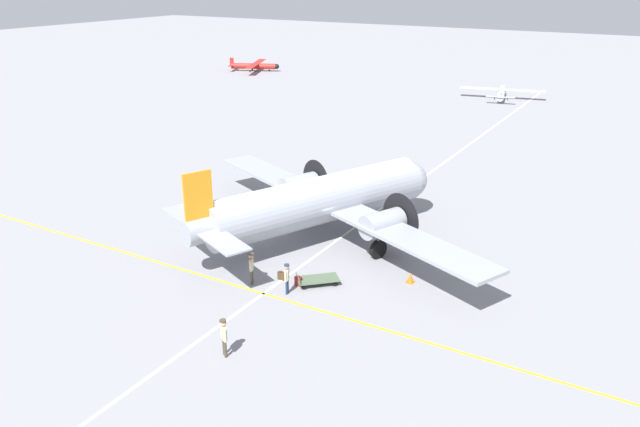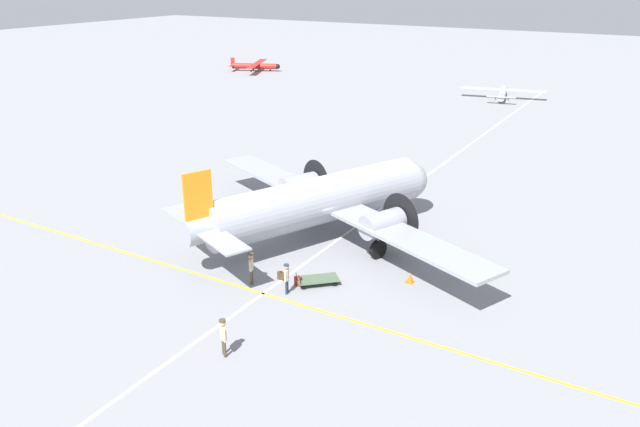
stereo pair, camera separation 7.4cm
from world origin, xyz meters
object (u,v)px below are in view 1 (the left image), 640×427
(suitcase_near_door, at_px, (298,281))
(light_aircraft_distant, at_px, (255,66))
(suitcase_upright_spare, at_px, (281,276))
(traffic_cone, at_px, (410,278))
(baggage_cart, at_px, (318,279))
(light_aircraft_taxiing, at_px, (502,92))
(ramp_agent, at_px, (251,265))
(passenger_boarding, at_px, (287,275))
(crew_foreground, at_px, (224,333))
(airliner_main, at_px, (326,199))

(suitcase_near_door, relative_size, light_aircraft_distant, 0.05)
(suitcase_upright_spare, distance_m, traffic_cone, 6.91)
(suitcase_near_door, xyz_separation_m, suitcase_upright_spare, (-1.14, 0.10, -0.03))
(baggage_cart, xyz_separation_m, light_aircraft_taxiing, (-5.34, 55.97, 0.57))
(ramp_agent, height_order, light_aircraft_taxiing, light_aircraft_taxiing)
(passenger_boarding, xyz_separation_m, baggage_cart, (0.84, 1.66, -0.76))
(crew_foreground, height_order, suitcase_upright_spare, crew_foreground)
(baggage_cart, bearing_deg, ramp_agent, 165.90)
(airliner_main, height_order, crew_foreground, airliner_main)
(passenger_boarding, relative_size, light_aircraft_distant, 0.16)
(light_aircraft_taxiing, bearing_deg, crew_foreground, 172.43)
(airliner_main, bearing_deg, light_aircraft_distant, 63.00)
(ramp_agent, relative_size, traffic_cone, 3.04)
(baggage_cart, xyz_separation_m, traffic_cone, (4.17, 2.67, -0.01))
(passenger_boarding, xyz_separation_m, suitcase_near_door, (0.04, 1.01, -0.78))
(passenger_boarding, bearing_deg, suitcase_near_door, -21.52)
(crew_foreground, height_order, traffic_cone, crew_foreground)
(light_aircraft_distant, xyz_separation_m, traffic_cone, (50.93, -56.53, -0.59))
(airliner_main, xyz_separation_m, passenger_boarding, (1.89, -7.29, -1.50))
(airliner_main, distance_m, passenger_boarding, 7.68)
(passenger_boarding, relative_size, suitcase_upright_spare, 3.33)
(baggage_cart, bearing_deg, crew_foreground, -133.93)
(suitcase_upright_spare, height_order, light_aircraft_taxiing, light_aircraft_taxiing)
(passenger_boarding, height_order, suitcase_upright_spare, passenger_boarding)
(suitcase_near_door, distance_m, baggage_cart, 1.03)
(airliner_main, bearing_deg, baggage_cart, -130.54)
(traffic_cone, bearing_deg, baggage_cart, -147.36)
(baggage_cart, distance_m, light_aircraft_distant, 75.44)
(light_aircraft_taxiing, distance_m, traffic_cone, 54.15)
(crew_foreground, bearing_deg, airliner_main, 137.85)
(passenger_boarding, height_order, suitcase_near_door, passenger_boarding)
(ramp_agent, bearing_deg, suitcase_near_door, -93.64)
(airliner_main, height_order, suitcase_upright_spare, airliner_main)
(crew_foreground, distance_m, baggage_cart, 7.75)
(baggage_cart, distance_m, traffic_cone, 4.95)
(ramp_agent, height_order, suitcase_upright_spare, ramp_agent)
(ramp_agent, xyz_separation_m, traffic_cone, (7.22, 4.36, -0.83))
(crew_foreground, distance_m, light_aircraft_taxiing, 63.89)
(airliner_main, bearing_deg, light_aircraft_taxiing, 26.56)
(light_aircraft_distant, xyz_separation_m, light_aircraft_taxiing, (41.42, -3.23, -0.02))
(ramp_agent, height_order, traffic_cone, ramp_agent)
(passenger_boarding, xyz_separation_m, ramp_agent, (-2.21, -0.03, 0.06))
(passenger_boarding, height_order, ramp_agent, ramp_agent)
(baggage_cart, bearing_deg, traffic_cone, -10.45)
(ramp_agent, relative_size, light_aircraft_taxiing, 0.16)
(suitcase_upright_spare, bearing_deg, light_aircraft_distant, 126.87)
(traffic_cone, bearing_deg, light_aircraft_taxiing, 100.12)
(baggage_cart, height_order, traffic_cone, traffic_cone)
(passenger_boarding, xyz_separation_m, traffic_cone, (5.01, 4.33, -0.77))
(crew_foreground, relative_size, traffic_cone, 3.10)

